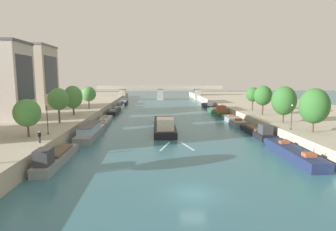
{
  "coord_description": "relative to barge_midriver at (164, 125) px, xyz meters",
  "views": [
    {
      "loc": [
        -3.89,
        -25.51,
        11.2
      ],
      "look_at": [
        0.0,
        43.69,
        1.59
      ],
      "focal_mm": 29.88,
      "sensor_mm": 36.0,
      "label": 1
    }
  ],
  "objects": [
    {
      "name": "tree_right_second",
      "position": [
        23.27,
        5.16,
        5.84
      ],
      "size": [
        4.13,
        4.13,
        6.86
      ],
      "color": "brown",
      "rests_on": "quay_right"
    },
    {
      "name": "moored_boat_left_lone",
      "position": [
        -15.01,
        -22.89,
        -0.13
      ],
      "size": [
        2.25,
        13.22,
        2.98
      ],
      "color": "gray",
      "rests_on": "ground"
    },
    {
      "name": "moored_boat_right_near",
      "position": [
        17.62,
        -6.95,
        -0.17
      ],
      "size": [
        2.61,
        12.74,
        2.8
      ],
      "color": "black",
      "rests_on": "ground"
    },
    {
      "name": "wake_behind_barge",
      "position": [
        1.33,
        -14.3,
        -1.01
      ],
      "size": [
        5.6,
        5.93,
        0.03
      ],
      "color": "#A5D1DB",
      "rests_on": "ground"
    },
    {
      "name": "bridge_far",
      "position": [
        1.39,
        77.01,
        3.38
      ],
      "size": [
        60.11,
        4.4,
        6.93
      ],
      "color": "#ADA899",
      "rests_on": "ground"
    },
    {
      "name": "moored_boat_left_midway",
      "position": [
        -14.16,
        57.12,
        -0.06
      ],
      "size": [
        2.8,
        13.29,
        2.3
      ],
      "color": "black",
      "rests_on": "ground"
    },
    {
      "name": "moored_boat_right_gap_after",
      "position": [
        17.74,
        41.56,
        -0.09
      ],
      "size": [
        2.49,
        13.16,
        3.18
      ],
      "color": "#1E284C",
      "rests_on": "ground"
    },
    {
      "name": "quay_right",
      "position": [
        37.44,
        21.98,
        0.14
      ],
      "size": [
        36.0,
        170.0,
        2.33
      ],
      "primitive_type": "cube",
      "color": "#B2A893",
      "rests_on": "ground"
    },
    {
      "name": "barge_midriver",
      "position": [
        0.0,
        0.0,
        0.0
      ],
      "size": [
        4.69,
        22.93,
        3.44
      ],
      "color": "black",
      "rests_on": "ground"
    },
    {
      "name": "moored_boat_left_near",
      "position": [
        -14.25,
        10.12,
        -0.52
      ],
      "size": [
        2.99,
        14.6,
        2.07
      ],
      "color": "gray",
      "rests_on": "ground"
    },
    {
      "name": "building_left_tall",
      "position": [
        -36.62,
        22.56,
        10.15
      ],
      "size": [
        11.94,
        12.64,
        17.66
      ],
      "color": "#B2A38E",
      "rests_on": "quay_left"
    },
    {
      "name": "moored_boat_right_upstream",
      "position": [
        17.13,
        24.41,
        -0.11
      ],
      "size": [
        3.17,
        15.53,
        3.1
      ],
      "color": "#235633",
      "rests_on": "ground"
    },
    {
      "name": "tree_left_second",
      "position": [
        -20.98,
        7.62,
        5.5
      ],
      "size": [
        4.3,
        4.3,
        6.85
      ],
      "color": "brown",
      "rests_on": "quay_left"
    },
    {
      "name": "tree_right_by_lamp",
      "position": [
        23.25,
        -15.68,
        5.58
      ],
      "size": [
        4.65,
        4.65,
        7.11
      ],
      "color": "brown",
      "rests_on": "quay_right"
    },
    {
      "name": "ground_plane",
      "position": [
        1.39,
        -33.02,
        -1.03
      ],
      "size": [
        400.0,
        400.0,
        0.0
      ],
      "primitive_type": "plane",
      "color": "#336675"
    },
    {
      "name": "moored_boat_right_end",
      "position": [
        17.36,
        7.94,
        -0.39
      ],
      "size": [
        3.17,
        14.72,
        2.33
      ],
      "color": "gray",
      "rests_on": "ground"
    },
    {
      "name": "quay_left",
      "position": [
        -34.67,
        21.98,
        0.14
      ],
      "size": [
        36.0,
        170.0,
        2.33
      ],
      "primitive_type": "cube",
      "color": "#B2A893",
      "rests_on": "ground"
    },
    {
      "name": "moored_boat_left_downstream",
      "position": [
        -14.11,
        -6.61,
        0.04
      ],
      "size": [
        3.01,
        14.91,
        2.55
      ],
      "color": "gray",
      "rests_on": "ground"
    },
    {
      "name": "person_on_quay",
      "position": [
        -17.76,
        -20.69,
        2.23
      ],
      "size": [
        0.31,
        0.5,
        1.62
      ],
      "color": "#2D2D38",
      "rests_on": "quay_left"
    },
    {
      "name": "moored_boat_left_upstream",
      "position": [
        -14.24,
        43.7,
        -0.03
      ],
      "size": [
        2.03,
        10.91,
        2.4
      ],
      "color": "silver",
      "rests_on": "ground"
    },
    {
      "name": "tree_left_far",
      "position": [
        -20.96,
        -16.63,
        4.91
      ],
      "size": [
        3.87,
        3.87,
        5.66
      ],
      "color": "brown",
      "rests_on": "quay_left"
    },
    {
      "name": "moored_boat_right_downstream",
      "position": [
        17.13,
        -21.51,
        -0.35
      ],
      "size": [
        2.98,
        14.96,
        2.41
      ],
      "color": "#1E284C",
      "rests_on": "ground"
    },
    {
      "name": "tree_right_far",
      "position": [
        23.96,
        13.71,
        5.56
      ],
      "size": [
        3.62,
        3.62,
        6.16
      ],
      "color": "brown",
      "rests_on": "quay_right"
    },
    {
      "name": "tree_left_distant",
      "position": [
        -20.19,
        20.22,
        5.44
      ],
      "size": [
        4.02,
        4.02,
        6.18
      ],
      "color": "brown",
      "rests_on": "quay_left"
    },
    {
      "name": "tree_right_end_of_row",
      "position": [
        23.03,
        -5.84,
        5.58
      ],
      "size": [
        4.69,
        4.69,
        7.08
      ],
      "color": "brown",
      "rests_on": "quay_right"
    },
    {
      "name": "tree_left_nearest",
      "position": [
        -20.44,
        -4.16,
        5.94
      ],
      "size": [
        3.91,
        3.91,
        6.76
      ],
      "color": "brown",
      "rests_on": "quay_left"
    },
    {
      "name": "lamppost_right_bank",
      "position": [
        20.87,
        -13.31,
        3.67
      ],
      "size": [
        0.28,
        0.28,
        4.29
      ],
      "color": "black",
      "rests_on": "quay_right"
    },
    {
      "name": "lamppost_left_bank",
      "position": [
        -18.79,
        -14.77,
        3.91
      ],
      "size": [
        0.28,
        0.28,
        4.76
      ],
      "color": "black",
      "rests_on": "quay_left"
    },
    {
      "name": "moored_boat_left_far",
      "position": [
        -14.31,
        28.17,
        -0.4
      ],
      "size": [
        2.64,
        14.8,
        2.3
      ],
      "color": "black",
      "rests_on": "ground"
    }
  ]
}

